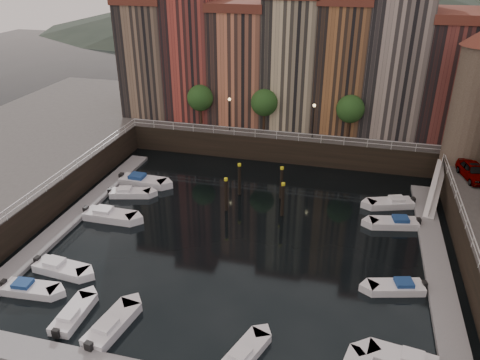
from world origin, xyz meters
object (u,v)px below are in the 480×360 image
(mooring_pilings, at_px, (257,189))
(boat_left_1, at_px, (60,268))
(boat_left_0, at_px, (29,289))
(boat_left_2, at_px, (109,215))
(gangway, at_px, (436,186))
(car_a, at_px, (473,172))
(corner_tower, at_px, (478,94))

(mooring_pilings, xyz_separation_m, boat_left_1, (-12.62, -14.55, -1.29))
(boat_left_0, bearing_deg, mooring_pilings, 47.69)
(boat_left_0, height_order, boat_left_2, boat_left_2)
(gangway, bearing_deg, boat_left_1, -147.23)
(gangway, bearing_deg, mooring_pilings, -165.04)
(mooring_pilings, xyz_separation_m, boat_left_0, (-13.41, -17.32, -1.32))
(boat_left_1, distance_m, car_a, 38.06)
(gangway, bearing_deg, boat_left_2, -160.10)
(gangway, relative_size, boat_left_1, 1.76)
(corner_tower, bearing_deg, boat_left_0, -141.68)
(boat_left_0, xyz_separation_m, boat_left_1, (0.79, 2.77, 0.03))
(mooring_pilings, bearing_deg, boat_left_1, -130.94)
(boat_left_0, distance_m, boat_left_2, 11.06)
(corner_tower, relative_size, car_a, 2.96)
(boat_left_0, xyz_separation_m, car_a, (33.50, 21.92, 3.46))
(boat_left_0, distance_m, boat_left_1, 2.88)
(boat_left_1, bearing_deg, boat_left_2, 96.68)
(gangway, distance_m, boat_left_0, 37.54)
(boat_left_0, height_order, boat_left_1, boat_left_1)
(gangway, xyz_separation_m, mooring_pilings, (-17.06, -4.56, -0.27))
(boat_left_2, bearing_deg, boat_left_1, -88.47)
(corner_tower, height_order, mooring_pilings, corner_tower)
(gangway, height_order, mooring_pilings, gangway)
(gangway, bearing_deg, corner_tower, 57.20)
(gangway, height_order, boat_left_0, gangway)
(boat_left_0, relative_size, boat_left_1, 0.92)
(mooring_pilings, height_order, car_a, car_a)
(corner_tower, distance_m, car_a, 7.80)
(corner_tower, height_order, boat_left_2, corner_tower)
(corner_tower, relative_size, boat_left_2, 2.67)
(corner_tower, xyz_separation_m, gangway, (-2.90, -4.50, -8.28))
(mooring_pilings, distance_m, car_a, 20.72)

